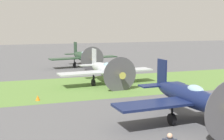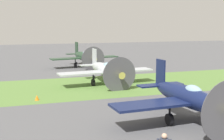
{
  "view_description": "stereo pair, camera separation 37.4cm",
  "coord_description": "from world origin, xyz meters",
  "px_view_note": "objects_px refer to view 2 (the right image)",
  "views": [
    {
      "loc": [
        12.76,
        16.62,
        6.2
      ],
      "look_at": [
        2.62,
        -13.2,
        1.42
      ],
      "focal_mm": 48.75,
      "sensor_mm": 36.0,
      "label": 1
    },
    {
      "loc": [
        12.4,
        16.74,
        6.2
      ],
      "look_at": [
        2.62,
        -13.2,
        1.42
      ],
      "focal_mm": 48.75,
      "sensor_mm": 36.0,
      "label": 2
    }
  ],
  "objects_px": {
    "airplane_lead": "(188,97)",
    "runway_marker_cone": "(37,98)",
    "airplane_wingman": "(106,70)",
    "airplane_trail": "(84,57)"
  },
  "relations": [
    {
      "from": "airplane_trail",
      "to": "airplane_wingman",
      "type": "bearing_deg",
      "value": 79.07
    },
    {
      "from": "airplane_wingman",
      "to": "runway_marker_cone",
      "type": "xyz_separation_m",
      "value": [
        7.34,
        4.73,
        -1.29
      ]
    },
    {
      "from": "airplane_lead",
      "to": "runway_marker_cone",
      "type": "distance_m",
      "value": 12.33
    },
    {
      "from": "airplane_trail",
      "to": "runway_marker_cone",
      "type": "xyz_separation_m",
      "value": [
        8.16,
        18.13,
        -1.29
      ]
    },
    {
      "from": "airplane_wingman",
      "to": "airplane_trail",
      "type": "relative_size",
      "value": 1.0
    },
    {
      "from": "airplane_lead",
      "to": "runway_marker_cone",
      "type": "xyz_separation_m",
      "value": [
        8.85,
        -8.48,
        -1.36
      ]
    },
    {
      "from": "airplane_wingman",
      "to": "runway_marker_cone",
      "type": "relative_size",
      "value": 23.03
    },
    {
      "from": "airplane_trail",
      "to": "runway_marker_cone",
      "type": "bearing_deg",
      "value": 58.34
    },
    {
      "from": "airplane_lead",
      "to": "runway_marker_cone",
      "type": "height_order",
      "value": "airplane_lead"
    },
    {
      "from": "airplane_lead",
      "to": "airplane_wingman",
      "type": "distance_m",
      "value": 13.3
    }
  ]
}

